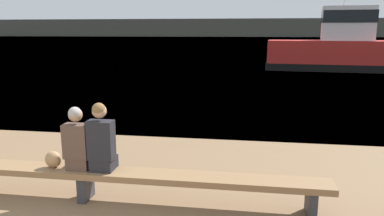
# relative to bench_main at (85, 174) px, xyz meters

# --- Properties ---
(water_surface) EXTENTS (240.00, 240.00, 0.00)m
(water_surface) POSITION_rel_bench_main_xyz_m (-0.35, 123.43, -0.39)
(water_surface) COLOR #426B8E
(water_surface) RESTS_ON ground
(far_shoreline) EXTENTS (600.00, 12.00, 6.85)m
(far_shoreline) POSITION_rel_bench_main_xyz_m (-0.35, 147.91, 3.03)
(far_shoreline) COLOR #4C4C42
(far_shoreline) RESTS_ON ground
(bench_main) EXTENTS (7.14, 0.43, 0.47)m
(bench_main) POSITION_rel_bench_main_xyz_m (0.00, 0.00, 0.00)
(bench_main) COLOR brown
(bench_main) RESTS_ON ground
(person_left) EXTENTS (0.38, 0.36, 0.95)m
(person_left) POSITION_rel_bench_main_xyz_m (-0.08, -0.00, 0.50)
(person_left) COLOR #4C382D
(person_left) RESTS_ON bench_main
(person_right) EXTENTS (0.38, 0.36, 1.02)m
(person_right) POSITION_rel_bench_main_xyz_m (0.28, -0.00, 0.54)
(person_right) COLOR black
(person_right) RESTS_ON bench_main
(shopping_bag) EXTENTS (0.25, 0.18, 0.25)m
(shopping_bag) POSITION_rel_bench_main_xyz_m (-0.49, 0.00, 0.21)
(shopping_bag) COLOR #9E754C
(shopping_bag) RESTS_ON bench_main
(tugboat_red) EXTENTS (9.06, 3.59, 7.00)m
(tugboat_red) POSITION_rel_bench_main_xyz_m (7.95, 19.97, 0.86)
(tugboat_red) COLOR red
(tugboat_red) RESTS_ON water_surface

